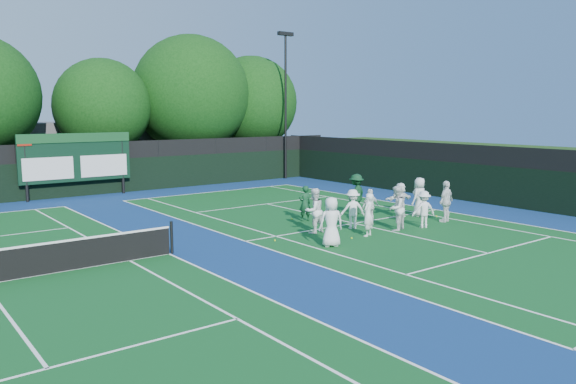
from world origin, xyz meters
TOP-DOWN VIEW (x-y plane):
  - ground at (0.00, 0.00)m, footprint 120.00×120.00m
  - court_apron at (-6.00, 1.00)m, footprint 34.00×32.00m
  - near_court at (0.00, 1.00)m, footprint 11.05×23.85m
  - back_fence at (-6.00, 16.00)m, footprint 34.00×0.08m
  - divider_fence_right at (9.00, 1.00)m, footprint 0.08×32.00m
  - scoreboard at (-7.01, 15.59)m, footprint 6.00×0.21m
  - clubhouse at (-2.00, 24.00)m, footprint 18.00×6.00m
  - light_pole_right at (7.50, 15.70)m, footprint 1.20×0.30m
  - tree_c at (-3.89, 19.58)m, footprint 5.97×5.97m
  - tree_d at (2.33, 19.58)m, footprint 8.09×8.09m
  - tree_e at (7.33, 19.58)m, footprint 6.84×6.84m
  - tennis_ball_0 at (-2.11, -1.04)m, footprint 0.07×0.07m
  - tennis_ball_1 at (1.67, 1.88)m, footprint 0.07×0.07m
  - tennis_ball_2 at (1.55, -0.20)m, footprint 0.07×0.07m
  - tennis_ball_3 at (-4.61, 0.38)m, footprint 0.07×0.07m
  - tennis_ball_4 at (-1.57, 3.29)m, footprint 0.07×0.07m
  - tennis_ball_5 at (4.01, -0.16)m, footprint 0.07×0.07m
  - player_front_0 at (-3.50, -1.46)m, footprint 1.01×0.83m
  - player_front_1 at (-1.30, -1.07)m, footprint 0.71×0.61m
  - player_front_2 at (0.34, -1.01)m, footprint 1.03×0.91m
  - player_front_3 at (1.63, -1.34)m, footprint 1.12×0.90m
  - player_front_4 at (3.38, -1.11)m, footprint 1.11×0.63m
  - player_back_0 at (-2.55, 0.61)m, footprint 0.87×0.68m
  - player_back_1 at (-0.79, 0.29)m, footprint 1.19×0.97m
  - player_back_2 at (0.55, 0.61)m, footprint 0.89×0.40m
  - player_back_3 at (2.66, 0.82)m, footprint 1.50×0.65m
  - player_back_4 at (3.53, 0.45)m, footprint 0.94×0.69m
  - coach_left at (-1.33, 2.67)m, footprint 0.64×0.49m
  - coach_right at (1.54, 2.48)m, footprint 1.38×1.05m

SIDE VIEW (x-z plane):
  - ground at x=0.00m, z-range 0.00..0.00m
  - court_apron at x=-6.00m, z-range 0.00..0.01m
  - near_court at x=0.00m, z-range 0.01..0.01m
  - tennis_ball_0 at x=-2.11m, z-range 0.00..0.07m
  - tennis_ball_1 at x=1.67m, z-range 0.00..0.07m
  - tennis_ball_2 at x=1.55m, z-range 0.00..0.07m
  - tennis_ball_3 at x=-4.61m, z-range 0.00..0.07m
  - tennis_ball_4 at x=-1.57m, z-range 0.00..0.07m
  - tennis_ball_5 at x=4.01m, z-range 0.00..0.07m
  - player_back_2 at x=0.55m, z-range 0.00..1.49m
  - player_front_3 at x=1.63m, z-range 0.00..1.52m
  - coach_left at x=-1.33m, z-range 0.00..1.56m
  - player_back_3 at x=2.66m, z-range 0.00..1.57m
  - player_back_1 at x=-0.79m, z-range 0.00..1.60m
  - player_front_1 at x=-1.30m, z-range 0.00..1.65m
  - player_front_0 at x=-3.50m, z-range 0.00..1.76m
  - player_back_0 at x=-2.55m, z-range 0.00..1.76m
  - player_back_4 at x=3.53m, z-range 0.00..1.77m
  - player_front_4 at x=3.38m, z-range 0.00..1.79m
  - player_front_2 at x=0.34m, z-range 0.00..1.80m
  - coach_right at x=1.54m, z-range 0.00..1.88m
  - back_fence at x=-6.00m, z-range -0.14..2.86m
  - divider_fence_right at x=9.00m, z-range -0.14..2.86m
  - clubhouse at x=-2.00m, z-range 0.00..4.00m
  - scoreboard at x=-7.01m, z-range 0.42..3.97m
  - tree_c at x=-3.89m, z-range 0.87..8.89m
  - tree_e at x=7.33m, z-range 0.81..9.63m
  - tree_d at x=2.33m, z-range 0.72..10.67m
  - light_pole_right at x=7.50m, z-range 1.24..11.36m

